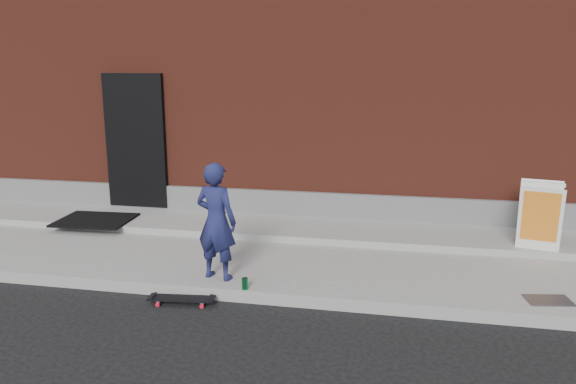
% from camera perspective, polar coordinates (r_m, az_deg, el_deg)
% --- Properties ---
extents(ground, '(80.00, 80.00, 0.00)m').
position_cam_1_polar(ground, '(6.60, -5.33, -11.10)').
color(ground, black).
rests_on(ground, ground).
extents(sidewalk, '(20.00, 3.00, 0.15)m').
position_cam_1_polar(sidewalk, '(7.92, -2.23, -6.29)').
color(sidewalk, gray).
rests_on(sidewalk, ground).
extents(apron, '(20.00, 1.20, 0.10)m').
position_cam_1_polar(apron, '(8.72, -0.85, -3.61)').
color(apron, gray).
rests_on(apron, sidewalk).
extents(building, '(20.00, 8.10, 5.00)m').
position_cam_1_polar(building, '(12.88, 3.53, 12.11)').
color(building, maroon).
rests_on(building, ground).
extents(child, '(0.58, 0.45, 1.42)m').
position_cam_1_polar(child, '(6.70, -7.30, -2.97)').
color(child, '#1B1F4D').
rests_on(child, sidewalk).
extents(skateboard, '(0.75, 0.27, 0.08)m').
position_cam_1_polar(skateboard, '(6.61, -10.77, -10.62)').
color(skateboard, red).
rests_on(skateboard, ground).
extents(pizza_sign, '(0.66, 0.74, 0.90)m').
position_cam_1_polar(pizza_sign, '(8.21, 24.22, -2.19)').
color(pizza_sign, white).
rests_on(pizza_sign, apron).
extents(soda_can, '(0.10, 0.10, 0.14)m').
position_cam_1_polar(soda_can, '(6.54, -4.41, -9.27)').
color(soda_can, '#197E43').
rests_on(soda_can, sidewalk).
extents(doormat, '(1.17, 0.96, 0.03)m').
position_cam_1_polar(doormat, '(9.38, -19.00, -2.71)').
color(doormat, black).
rests_on(doormat, apron).
extents(utility_plate, '(0.52, 0.38, 0.01)m').
position_cam_1_polar(utility_plate, '(6.86, 24.95, -9.95)').
color(utility_plate, '#515055').
rests_on(utility_plate, sidewalk).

